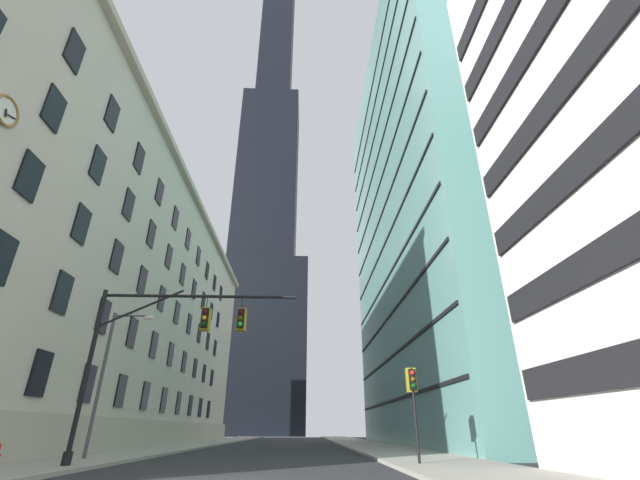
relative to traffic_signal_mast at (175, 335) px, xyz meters
name	(u,v)px	position (x,y,z in m)	size (l,w,h in m)	color
sidewalk_right	(510,480)	(12.04, -4.84, -5.24)	(5.00, 160.00, 0.15)	gray
station_building	(87,300)	(-16.40, 22.39, 8.10)	(18.54, 66.45, 26.87)	beige
dark_skyscraper	(266,217)	(-6.76, 93.52, 56.15)	(26.30, 26.30, 212.46)	black
glass_office_midrise	(459,210)	(24.07, 23.26, 19.90)	(19.16, 40.63, 50.42)	slate
traffic_signal_mast	(175,335)	(0.00, 0.00, 0.00)	(9.09, 0.63, 7.27)	black
traffic_light_near_right	(412,385)	(10.75, 0.69, -2.06)	(0.40, 0.63, 3.87)	black
street_lamppost	(110,367)	(-4.53, 4.32, -0.82)	(2.28, 0.32, 7.26)	#47474C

